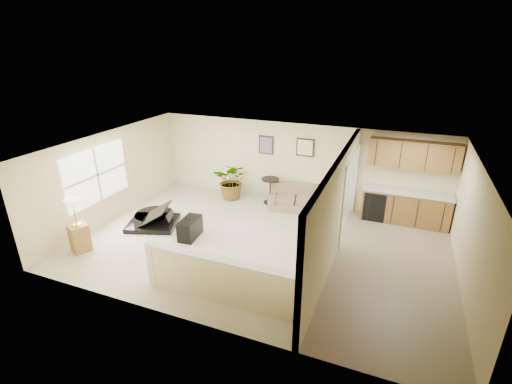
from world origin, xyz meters
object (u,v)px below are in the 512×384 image
at_px(loveseat, 296,197).
at_px(palm_plant, 233,181).
at_px(piano, 153,207).
at_px(accent_table, 270,187).
at_px(lamp_stand, 78,229).
at_px(piano_bench, 190,228).
at_px(small_plant, 331,213).

xyz_separation_m(loveseat, palm_plant, (-2.09, -0.08, 0.26)).
height_order(piano, accent_table, piano).
height_order(accent_table, lamp_stand, lamp_stand).
bearing_deg(accent_table, lamp_stand, -127.03).
xyz_separation_m(piano_bench, palm_plant, (-0.05, 2.73, 0.35)).
height_order(piano, piano_bench, piano).
height_order(piano_bench, small_plant, small_plant).
bearing_deg(lamp_stand, palm_plant, 64.05).
height_order(palm_plant, lamp_stand, lamp_stand).
relative_size(piano_bench, accent_table, 0.94).
bearing_deg(piano_bench, accent_table, 67.42).
height_order(palm_plant, small_plant, palm_plant).
height_order(piano_bench, palm_plant, palm_plant).
distance_m(palm_plant, small_plant, 3.31).
distance_m(piano, piano_bench, 1.40).
height_order(loveseat, palm_plant, palm_plant).
bearing_deg(piano_bench, piano, 167.15).
xyz_separation_m(accent_table, lamp_stand, (-3.32, -4.40, 0.06)).
bearing_deg(small_plant, piano, -156.17).
bearing_deg(piano, lamp_stand, -131.55).
xyz_separation_m(piano_bench, lamp_stand, (-2.14, -1.56, 0.32)).
distance_m(accent_table, small_plant, 2.12).
relative_size(piano_bench, small_plant, 1.38).
bearing_deg(lamp_stand, loveseat, 46.27).
height_order(piano, small_plant, piano).
relative_size(piano, small_plant, 3.19).
relative_size(loveseat, small_plant, 3.18).
relative_size(loveseat, palm_plant, 1.40).
relative_size(accent_table, palm_plant, 0.65).
bearing_deg(palm_plant, accent_table, 5.40).
distance_m(loveseat, lamp_stand, 6.05).
bearing_deg(small_plant, lamp_stand, -144.08).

